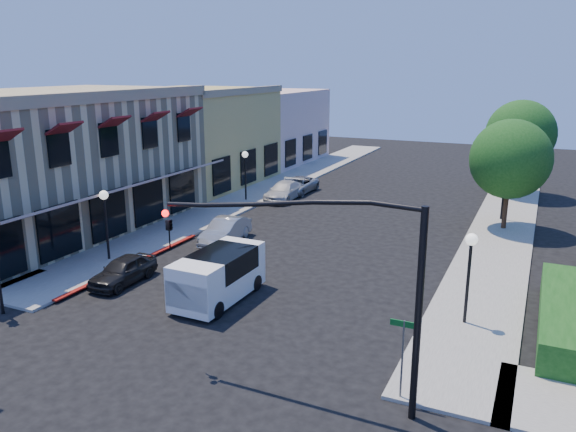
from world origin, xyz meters
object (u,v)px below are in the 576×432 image
at_px(parked_car_c, 284,191).
at_px(parked_car_d, 298,185).
at_px(street_tree_a, 510,159).
at_px(street_tree_b, 520,134).
at_px(lamppost_right_near, 470,256).
at_px(lamppost_left_near, 105,207).
at_px(parked_car_a, 123,270).
at_px(signal_mast_arm, 342,266).
at_px(parked_car_b, 225,231).
at_px(street_name_sign, 403,347).
at_px(lamppost_right_far, 505,178).
at_px(white_van, 218,274).
at_px(lamppost_left_far, 245,163).

bearing_deg(parked_car_c, parked_car_d, 86.87).
relative_size(street_tree_a, parked_car_c, 1.48).
distance_m(street_tree_a, street_tree_b, 10.01).
bearing_deg(lamppost_right_near, street_tree_b, 89.28).
relative_size(lamppost_left_near, parked_car_c, 0.81).
relative_size(street_tree_a, parked_car_d, 1.53).
height_order(street_tree_a, street_tree_b, street_tree_b).
distance_m(street_tree_a, parked_car_d, 15.94).
bearing_deg(street_tree_b, parked_car_a, -119.43).
distance_m(lamppost_right_near, parked_car_c, 21.45).
xyz_separation_m(signal_mast_arm, parked_car_b, (-10.66, 11.50, -3.42)).
height_order(parked_car_c, parked_car_d, parked_car_c).
xyz_separation_m(street_tree_a, street_name_sign, (-1.30, -19.80, -2.50)).
relative_size(street_tree_a, parked_car_a, 1.83).
bearing_deg(street_name_sign, lamppost_right_far, 87.37).
bearing_deg(lamppost_left_near, white_van, -13.88).
height_order(signal_mast_arm, lamppost_right_far, signal_mast_arm).
bearing_deg(parked_car_a, white_van, 0.75).
xyz_separation_m(lamppost_left_far, lamppost_right_near, (17.00, -14.00, 0.00)).
bearing_deg(street_tree_a, street_name_sign, -93.76).
bearing_deg(parked_car_b, lamppost_right_near, -25.27).
relative_size(signal_mast_arm, lamppost_right_near, 2.24).
bearing_deg(parked_car_c, parked_car_b, -85.52).
bearing_deg(parked_car_d, lamppost_right_far, -6.03).
bearing_deg(lamppost_left_near, lamppost_left_far, 90.00).
bearing_deg(lamppost_right_near, signal_mast_arm, -112.12).
xyz_separation_m(lamppost_left_far, parked_car_a, (2.63, -16.00, -2.13)).
height_order(lamppost_right_far, parked_car_d, lamppost_right_far).
xyz_separation_m(parked_car_c, parked_car_d, (0.00, 2.52, -0.05)).
height_order(lamppost_left_near, parked_car_a, lamppost_left_near).
xyz_separation_m(street_tree_b, parked_car_c, (-15.00, -8.52, -3.91)).
bearing_deg(lamppost_right_far, street_name_sign, -92.63).
height_order(street_name_sign, lamppost_right_near, lamppost_right_near).
bearing_deg(street_tree_b, parked_car_b, -125.59).
relative_size(lamppost_right_far, parked_car_a, 1.01).
height_order(lamppost_right_far, parked_car_a, lamppost_right_far).
distance_m(street_tree_b, lamppost_right_far, 8.21).
bearing_deg(white_van, lamppost_right_near, 10.89).
bearing_deg(lamppost_left_near, street_tree_a, 38.98).
relative_size(street_name_sign, lamppost_left_near, 0.70).
distance_m(parked_car_b, parked_car_c, 10.58).
relative_size(street_tree_a, signal_mast_arm, 0.81).
relative_size(white_van, parked_car_b, 1.13).
bearing_deg(white_van, signal_mast_arm, -34.01).
xyz_separation_m(lamppost_right_near, white_van, (-9.56, -1.84, -1.58)).
height_order(street_tree_a, white_van, street_tree_a).
xyz_separation_m(signal_mast_arm, parked_car_c, (-12.06, 21.99, -3.45)).
relative_size(parked_car_a, parked_car_c, 0.81).
height_order(lamppost_right_near, parked_car_a, lamppost_right_near).
distance_m(street_tree_a, white_van, 18.90).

